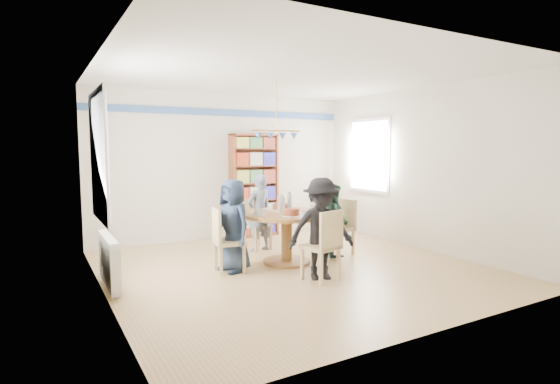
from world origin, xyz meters
TOP-DOWN VIEW (x-y plane):
  - ground at (0.00, 0.00)m, footprint 5.00×5.00m
  - room_shell at (-0.26, 0.87)m, footprint 5.00×5.00m
  - radiator at (-2.42, 0.30)m, footprint 0.12×1.00m
  - dining_table at (0.06, 0.30)m, footprint 1.30×1.30m
  - chair_left at (-0.95, 0.26)m, footprint 0.44×0.44m
  - chair_right at (1.11, 0.34)m, footprint 0.43×0.43m
  - chair_far at (0.05, 1.35)m, footprint 0.44×0.44m
  - chair_near at (0.02, -0.72)m, footprint 0.48×0.48m
  - person_left at (-0.80, 0.29)m, footprint 0.54×0.71m
  - person_right at (0.92, 0.33)m, footprint 0.52×0.62m
  - person_far at (0.05, 1.19)m, footprint 0.51×0.39m
  - person_near at (0.04, -0.61)m, footprint 0.96×0.72m
  - bookshelf at (0.52, 2.34)m, footprint 0.93×0.28m
  - tableware at (0.03, 0.33)m, footprint 1.11×1.11m

SIDE VIEW (x-z plane):
  - ground at x=0.00m, z-range 0.00..0.00m
  - radiator at x=-2.42m, z-range 0.05..0.65m
  - chair_far at x=0.05m, z-range 0.04..0.89m
  - chair_right at x=1.11m, z-range 0.04..0.93m
  - chair_left at x=-0.95m, z-range 0.04..0.93m
  - chair_near at x=0.02m, z-range 0.05..0.96m
  - dining_table at x=0.06m, z-range 0.18..0.93m
  - person_right at x=0.92m, z-range 0.00..1.15m
  - person_far at x=0.05m, z-range 0.00..1.26m
  - person_left at x=-0.80m, z-range 0.00..1.28m
  - person_near at x=0.04m, z-range 0.00..1.32m
  - tableware at x=0.03m, z-range 0.67..0.96m
  - bookshelf at x=0.52m, z-range -0.02..1.95m
  - room_shell at x=-0.26m, z-range -0.85..4.15m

